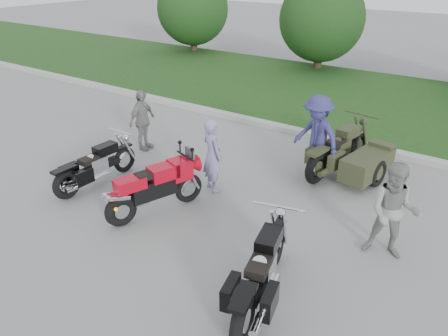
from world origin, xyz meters
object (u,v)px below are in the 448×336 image
Objects in this scene: cruiser_left at (93,168)px; person_denim at (317,136)px; cruiser_sidecar at (354,159)px; sportbike_red at (153,187)px; cruiser_right at (260,276)px; person_grey at (394,212)px; person_stripe at (212,155)px; person_back at (142,120)px.

person_denim is at bearing 43.12° from cruiser_left.
person_denim is (-0.81, -0.33, 0.48)m from cruiser_sidecar.
sportbike_red is 1.89m from cruiser_left.
cruiser_right is (4.83, -1.04, 0.04)m from cruiser_left.
sportbike_red is 1.09× the size of person_denim.
sportbike_red is 0.80× the size of cruiser_sidecar.
sportbike_red is 1.22× the size of person_grey.
person_back is at bearing 10.17° from person_stripe.
person_denim reaches higher than cruiser_left.
cruiser_right is at bearing 0.85° from sportbike_red.
cruiser_right is at bearing -58.04° from person_denim.
cruiser_left is 0.86× the size of cruiser_sidecar.
person_grey reaches higher than sportbike_red.
person_back reaches higher than cruiser_left.
cruiser_left is 2.23m from person_back.
cruiser_right reaches higher than cruiser_left.
person_grey is at bearing -49.65° from cruiser_sidecar.
person_stripe reaches higher than cruiser_left.
cruiser_sidecar is at bearing 79.83° from cruiser_right.
person_back is at bearing 135.58° from cruiser_right.
person_denim reaches higher than sportbike_red.
person_grey is (1.18, 2.21, 0.37)m from cruiser_right.
sportbike_red is 1.26× the size of person_stripe.
cruiser_left is 4.98m from person_denim.
cruiser_sidecar is 1.58× the size of person_stripe.
person_denim reaches higher than person_stripe.
person_grey is (6.01, 1.17, 0.41)m from cruiser_left.
person_grey reaches higher than cruiser_left.
person_stripe is (0.34, 1.45, 0.22)m from sportbike_red.
person_denim is at bearing 90.51° from cruiser_right.
cruiser_sidecar reaches higher than cruiser_right.
cruiser_right is at bearing -10.75° from cruiser_left.
sportbike_red reaches higher than cruiser_sidecar.
sportbike_red is at bearing -100.76° from person_denim.
person_grey is at bearing 12.45° from cruiser_left.
cruiser_sidecar is 5.31m from person_back.
person_denim is (1.81, 3.40, 0.35)m from sportbike_red.
person_grey is 0.90× the size of person_denim.
person_back is (-5.41, 3.16, 0.31)m from cruiser_right.
person_grey reaches higher than cruiser_sidecar.
person_stripe is 3.78m from person_grey.
person_stripe reaches higher than sportbike_red.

